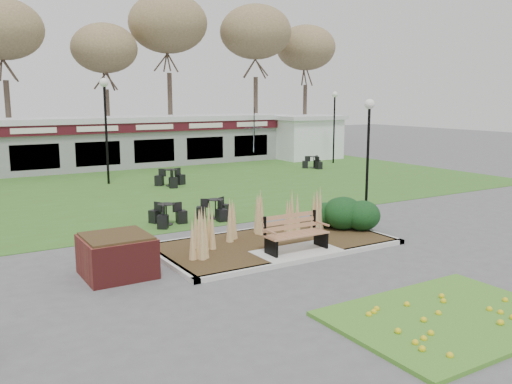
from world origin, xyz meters
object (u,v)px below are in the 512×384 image
bistro_set_a (171,180)px  bistro_set_d (314,164)px  food_pavilion (91,143)px  bistro_set_c (167,218)px  lamp_post_near_right (369,132)px  service_hut (306,137)px  park_bench (295,232)px  bistro_set_b (215,212)px  patio_umbrella (254,139)px  brick_planter (117,255)px  lamp_post_mid_right (105,107)px  lamp_post_far_right (334,111)px

bistro_set_a → bistro_set_d: size_ratio=1.11×
food_pavilion → bistro_set_c: (-1.58, -14.96, -1.23)m
lamp_post_near_right → bistro_set_c: (-5.98, 2.64, -2.64)m
service_hut → bistro_set_d: size_ratio=3.49×
park_bench → lamp_post_near_right: 5.39m
bistro_set_b → patio_umbrella: bearing=54.2°
bistro_set_b → bistro_set_d: bearing=39.0°
brick_planter → bistro_set_d: bearing=39.7°
bistro_set_d → service_hut: bearing=58.7°
service_hut → patio_umbrella: service_hut is taller
park_bench → bistro_set_b: park_bench is taller
bistro_set_c → bistro_set_b: bearing=0.0°
bistro_set_d → bistro_set_b: bearing=-141.0°
food_pavilion → patio_umbrella: (9.53, -1.96, -0.01)m
service_hut → patio_umbrella: size_ratio=1.84×
bistro_set_b → patio_umbrella: 16.07m
park_bench → lamp_post_mid_right: (-0.76, 13.88, 2.95)m
park_bench → lamp_post_mid_right: bearing=93.1°
service_hut → bistro_set_a: size_ratio=3.13×
service_hut → bistro_set_b: bearing=-135.8°
lamp_post_near_right → bistro_set_d: lamp_post_near_right is taller
food_pavilion → lamp_post_mid_right: 6.24m
lamp_post_near_right → lamp_post_mid_right: (-5.16, 11.76, 0.66)m
bistro_set_a → lamp_post_mid_right: bearing=136.8°
brick_planter → patio_umbrella: patio_umbrella is taller
service_hut → food_pavilion: bearing=171.7°
service_hut → patio_umbrella: bearing=180.0°
food_pavilion → lamp_post_near_right: (4.40, -17.60, 1.41)m
lamp_post_mid_right → brick_planter: bearing=-105.5°
lamp_post_near_right → patio_umbrella: 16.52m
lamp_post_near_right → bistro_set_a: 10.42m
brick_planter → lamp_post_far_right: lamp_post_far_right is taller
bistro_set_c → bistro_set_d: (12.46, 8.69, -0.00)m
service_hut → park_bench: bearing=-127.3°
lamp_post_far_right → patio_umbrella: size_ratio=1.81×
lamp_post_near_right → patio_umbrella: bearing=71.8°
park_bench → patio_umbrella: bearing=61.8°
service_hut → lamp_post_near_right: size_ratio=1.11×
bistro_set_d → lamp_post_near_right: bearing=-119.8°
park_bench → bistro_set_b: bearing=88.1°
lamp_post_near_right → lamp_post_far_right: lamp_post_far_right is taller
food_pavilion → lamp_post_far_right: lamp_post_far_right is taller
food_pavilion → lamp_post_near_right: bearing=-76.0°
brick_planter → food_pavilion: bearing=76.9°
brick_planter → lamp_post_mid_right: bearing=74.5°
park_bench → lamp_post_near_right: lamp_post_near_right is taller
lamp_post_far_right → bistro_set_b: 16.91m
park_bench → bistro_set_b: size_ratio=1.38×
food_pavilion → service_hut: (13.50, -1.96, -0.03)m
bistro_set_d → patio_umbrella: bearing=107.4°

